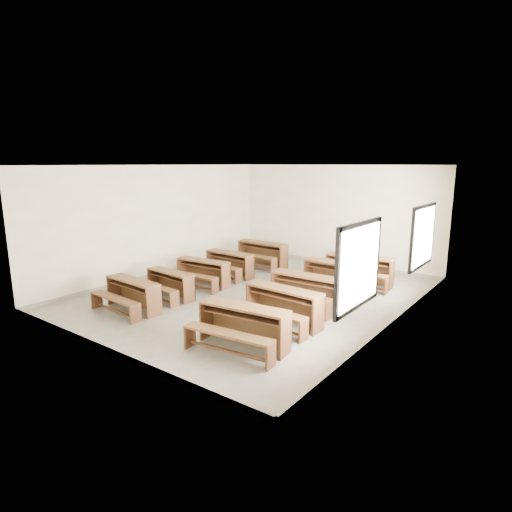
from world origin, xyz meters
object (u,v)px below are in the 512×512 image
Objects in this scene: desk_set_4 at (261,252)px; desk_set_7 at (305,289)px; desk_set_8 at (337,276)px; desk_set_2 at (202,271)px; desk_set_6 at (282,304)px; desk_set_1 at (169,282)px; desk_set_5 at (242,324)px; desk_set_0 at (131,293)px; desk_set_3 at (229,262)px; desk_set_9 at (358,268)px.

desk_set_4 is 1.02× the size of desk_set_7.
desk_set_2 is at bearing -154.69° from desk_set_8.
desk_set_6 is 2.60m from desk_set_8.
desk_set_6 is at bearing -83.29° from desk_set_7.
desk_set_5 is (3.28, -1.22, 0.07)m from desk_set_1.
desk_set_6 is at bearing 7.25° from desk_set_1.
desk_set_4 is at bearing 95.08° from desk_set_0.
desk_set_6 is (3.31, -1.11, 0.04)m from desk_set_2.
desk_set_9 is (3.43, 1.39, 0.06)m from desk_set_3.
desk_set_8 is (-0.04, 2.60, 0.03)m from desk_set_6.
desk_set_0 is 3.92m from desk_set_7.
desk_set_6 reaches higher than desk_set_1.
desk_set_2 is 1.01× the size of desk_set_3.
desk_set_2 is at bearing -84.56° from desk_set_3.
desk_set_1 is at bearing -84.29° from desk_set_3.
desk_set_5 is at bearing -55.39° from desk_set_4.
desk_set_0 is 1.06× the size of desk_set_1.
desk_set_0 is at bearing -141.94° from desk_set_7.
desk_set_5 reaches higher than desk_set_6.
desk_set_2 is at bearing 96.28° from desk_set_0.
desk_set_0 is 1.15m from desk_set_1.
desk_set_9 is at bearing 54.07° from desk_set_1.
desk_set_2 is 3.60m from desk_set_8.
desk_set_7 is at bearing 88.67° from desk_set_5.
desk_set_4 is 1.01× the size of desk_set_6.
desk_set_8 reaches higher than desk_set_7.
desk_set_2 is 0.93× the size of desk_set_6.
desk_set_7 is at bearing -38.37° from desk_set_4.
desk_set_4 is (0.04, 1.58, 0.04)m from desk_set_3.
desk_set_6 is 0.92× the size of desk_set_9.
desk_set_2 is (-0.12, 2.40, 0.00)m from desk_set_0.
desk_set_9 reaches higher than desk_set_3.
desk_set_1 is 3.24m from desk_set_6.
desk_set_7 reaches higher than desk_set_0.
desk_set_7 is (3.20, -1.08, 0.03)m from desk_set_3.
desk_set_9 is (3.29, 3.82, 0.09)m from desk_set_1.
desk_set_4 is (-0.03, 2.77, 0.04)m from desk_set_2.
desk_set_4 is 3.40m from desk_set_9.
desk_set_2 is 4.24m from desk_set_9.
desk_set_4 reaches higher than desk_set_2.
desk_set_1 is 3.50m from desk_set_5.
desk_set_4 is 0.93× the size of desk_set_9.
desk_set_7 is at bearing 100.78° from desk_set_6.
desk_set_7 is (3.13, 0.11, 0.04)m from desk_set_2.
desk_set_2 is 2.77m from desk_set_4.
desk_set_3 is 3.38m from desk_set_7.
desk_set_2 is 4.17m from desk_set_5.
desk_set_3 is 3.35m from desk_set_8.
desk_set_0 reaches higher than desk_set_1.
desk_set_4 is at bearing 116.51° from desk_set_5.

